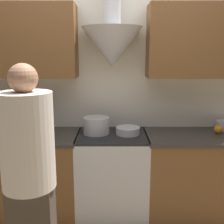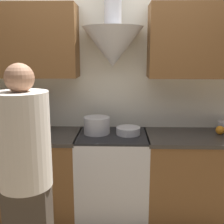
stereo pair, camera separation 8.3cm
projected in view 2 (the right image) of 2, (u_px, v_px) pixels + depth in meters
The scene contains 13 objects.
wall_back at pixel (109, 75), 2.92m from camera, with size 8.40×0.59×2.60m.
counter_left at pixel (16, 175), 2.90m from camera, with size 1.33×0.62×0.90m.
counter_right at pixel (197, 178), 2.84m from camera, with size 1.06×0.62×0.90m.
stove_range at pixel (112, 176), 2.87m from camera, with size 0.70×0.60×0.90m.
wine_bottle_5 at pixel (3, 119), 2.82m from camera, with size 0.08×0.08×0.34m.
wine_bottle_6 at pixel (12, 120), 2.81m from camera, with size 0.07×0.07×0.34m.
wine_bottle_7 at pixel (22, 120), 2.81m from camera, with size 0.07×0.07×0.33m.
wine_bottle_8 at pixel (32, 121), 2.80m from camera, with size 0.07×0.07×0.31m.
wine_bottle_9 at pixel (42, 120), 2.79m from camera, with size 0.07×0.07×0.33m.
stock_pot at pixel (97, 125), 2.80m from camera, with size 0.26×0.26×0.17m.
mixing_bowl at pixel (128, 131), 2.78m from camera, with size 0.24×0.24×0.07m.
orange_fruit at pixel (220, 130), 2.77m from camera, with size 0.09×0.09×0.09m.
person_foreground_left at pixel (26, 177), 1.83m from camera, with size 0.34×0.34×1.63m.
Camera 2 is at (0.08, -2.34, 1.69)m, focal length 45.00 mm.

